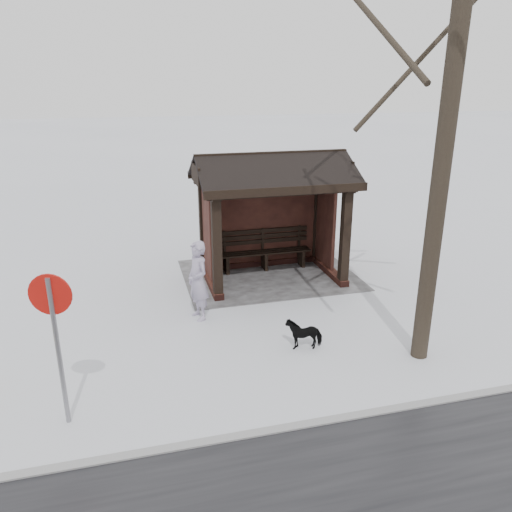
# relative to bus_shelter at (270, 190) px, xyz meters

# --- Properties ---
(ground) EXTENTS (120.00, 120.00, 0.00)m
(ground) POSITION_rel_bus_shelter_xyz_m (0.00, 0.16, -2.17)
(ground) COLOR silver
(ground) RESTS_ON ground
(kerb) EXTENTS (120.00, 0.15, 0.06)m
(kerb) POSITION_rel_bus_shelter_xyz_m (0.00, 5.66, -2.16)
(kerb) COLOR gray
(kerb) RESTS_ON ground
(trampled_patch) EXTENTS (4.20, 3.20, 0.02)m
(trampled_patch) POSITION_rel_bus_shelter_xyz_m (0.00, -0.04, -2.16)
(trampled_patch) COLOR gray
(trampled_patch) RESTS_ON ground
(bus_shelter) EXTENTS (3.60, 2.40, 3.09)m
(bus_shelter) POSITION_rel_bus_shelter_xyz_m (0.00, 0.00, 0.00)
(bus_shelter) COLOR #3B1A15
(bus_shelter) RESTS_ON ground
(pedestrian) EXTENTS (0.56, 0.69, 1.64)m
(pedestrian) POSITION_rel_bus_shelter_xyz_m (2.05, 1.89, -1.34)
(pedestrian) COLOR #A096AF
(pedestrian) RESTS_ON ground
(dog) EXTENTS (0.68, 0.37, 0.55)m
(dog) POSITION_rel_bus_shelter_xyz_m (0.37, 3.53, -1.89)
(dog) COLOR black
(dog) RESTS_ON ground
(road_sign) EXTENTS (0.57, 0.18, 2.27)m
(road_sign) POSITION_rel_bus_shelter_xyz_m (4.36, 4.68, -0.52)
(road_sign) COLOR gray
(road_sign) RESTS_ON ground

